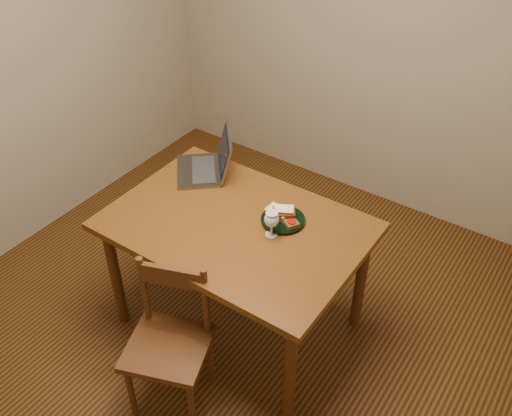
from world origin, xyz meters
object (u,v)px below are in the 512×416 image
Objects in this scene: plate at (283,220)px; laptop at (211,162)px; chair at (168,337)px; table at (236,236)px; milk_glass at (272,224)px.

plate is 0.50× the size of laptop.
chair is 1.06× the size of laptop.
laptop reaches higher than table.
milk_glass is (0.18, 0.61, 0.37)m from chair.
table is at bearing 12.42° from laptop.
chair is 1.04m from laptop.
chair is 0.81m from plate.
chair reaches higher than plate.
laptop is at bearing 94.89° from chair.
laptop is at bearing 155.44° from milk_glass.
chair is 3.40× the size of milk_glass.
plate is (0.19, 0.15, 0.10)m from table.
milk_glass reaches higher than plate.
chair is at bearing -103.12° from plate.
milk_glass is (0.20, 0.03, 0.16)m from table.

